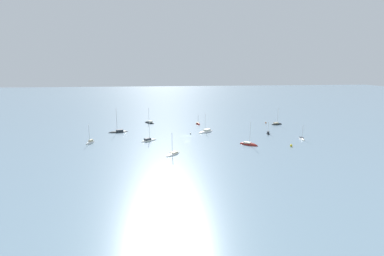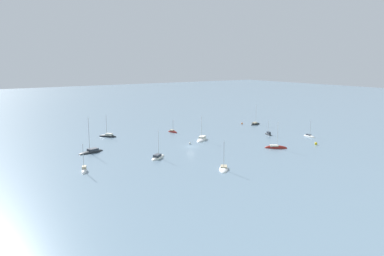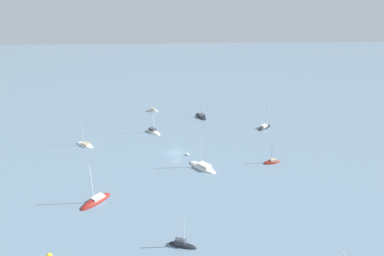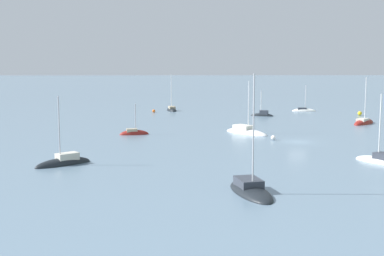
% 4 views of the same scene
% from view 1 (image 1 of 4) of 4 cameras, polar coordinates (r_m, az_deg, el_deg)
% --- Properties ---
extents(ground_plane, '(600.00, 600.00, 0.00)m').
position_cam_1_polar(ground_plane, '(122.90, -0.94, -1.53)').
color(ground_plane, slate).
extents(sailboat_0, '(2.19, 5.48, 6.54)m').
position_cam_1_polar(sailboat_0, '(125.01, 20.19, -2.01)').
color(sailboat_0, white).
rests_on(sailboat_0, ground_plane).
extents(sailboat_1, '(8.62, 4.51, 11.26)m').
position_cam_1_polar(sailboat_1, '(133.52, -13.84, -0.74)').
color(sailboat_1, black).
rests_on(sailboat_1, ground_plane).
extents(sailboat_2, '(6.10, 3.01, 9.01)m').
position_cam_1_polar(sailboat_2, '(152.25, 15.82, 0.67)').
color(sailboat_2, black).
rests_on(sailboat_2, ground_plane).
extents(sailboat_3, '(6.85, 5.59, 8.54)m').
position_cam_1_polar(sailboat_3, '(116.21, -8.25, -2.38)').
color(sailboat_3, white).
rests_on(sailboat_3, ground_plane).
extents(sailboat_4, '(8.41, 7.46, 9.12)m').
position_cam_1_polar(sailboat_4, '(130.15, 2.66, -0.73)').
color(sailboat_4, silver).
rests_on(sailboat_4, ground_plane).
extents(sailboat_5, '(6.74, 6.26, 9.37)m').
position_cam_1_polar(sailboat_5, '(111.19, 10.73, -3.14)').
color(sailboat_5, maroon).
rests_on(sailboat_5, ground_plane).
extents(sailboat_6, '(2.79, 4.92, 5.78)m').
position_cam_1_polar(sailboat_6, '(130.74, 14.28, -1.02)').
color(sailboat_6, black).
rests_on(sailboat_6, ground_plane).
extents(sailboat_7, '(3.29, 5.21, 8.00)m').
position_cam_1_polar(sailboat_7, '(117.71, -18.80, -2.71)').
color(sailboat_7, silver).
rests_on(sailboat_7, ground_plane).
extents(sailboat_8, '(6.11, 6.63, 7.94)m').
position_cam_1_polar(sailboat_8, '(97.83, -3.65, -5.03)').
color(sailboat_8, silver).
rests_on(sailboat_8, ground_plane).
extents(sailboat_9, '(5.88, 6.38, 8.51)m').
position_cam_1_polar(sailboat_9, '(151.52, -8.10, 0.96)').
color(sailboat_9, black).
rests_on(sailboat_9, ground_plane).
extents(sailboat_10, '(2.42, 4.79, 5.58)m').
position_cam_1_polar(sailboat_10, '(147.14, 1.14, 0.74)').
color(sailboat_10, maroon).
rests_on(sailboat_10, ground_plane).
extents(mooring_buoy_0, '(0.68, 0.68, 0.68)m').
position_cam_1_polar(mooring_buoy_0, '(154.24, 13.88, 1.01)').
color(mooring_buoy_0, orange).
rests_on(mooring_buoy_0, ground_plane).
extents(mooring_buoy_1, '(0.86, 0.86, 0.86)m').
position_cam_1_polar(mooring_buoy_1, '(112.62, 18.36, -3.17)').
color(mooring_buoy_1, yellow).
rests_on(mooring_buoy_1, ground_plane).
extents(mooring_buoy_2, '(0.70, 0.70, 0.70)m').
position_cam_1_polar(mooring_buoy_2, '(126.09, -0.31, -1.02)').
color(mooring_buoy_2, white).
rests_on(mooring_buoy_2, ground_plane).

